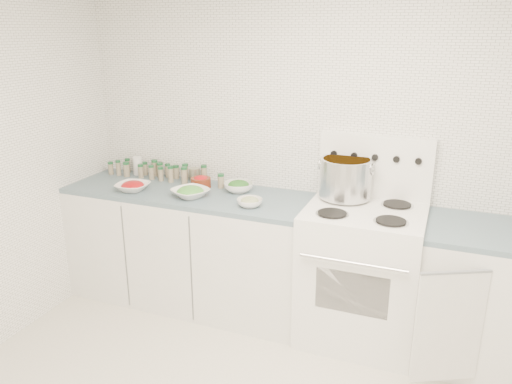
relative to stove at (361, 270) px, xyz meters
name	(u,v)px	position (x,y,z in m)	size (l,w,h in m)	color
room_walls	(216,147)	(-0.48, -1.19, 1.06)	(3.54, 3.04, 2.52)	white
counter_left	(190,247)	(-1.30, 0.00, -0.05)	(1.85, 0.62, 0.90)	white
stove	(361,270)	(0.00, 0.00, 0.00)	(0.76, 0.70, 1.36)	white
counter_right	(494,300)	(0.82, 0.00, -0.05)	(0.89, 0.81, 0.90)	white
stock_pot	(346,176)	(-0.17, 0.16, 0.59)	(0.37, 0.35, 0.27)	silver
bowl_tomato	(133,186)	(-1.69, -0.14, 0.44)	(0.25, 0.25, 0.08)	white
bowl_snowpea	(190,192)	(-1.22, -0.11, 0.44)	(0.33, 0.33, 0.08)	white
bowl_broccoli	(239,186)	(-0.95, 0.13, 0.44)	(0.24, 0.24, 0.09)	white
bowl_zucchini	(250,202)	(-0.75, -0.14, 0.44)	(0.20, 0.20, 0.07)	white
bowl_pepper	(201,182)	(-1.25, 0.12, 0.45)	(0.15, 0.15, 0.09)	#632311
salt_canister	(138,166)	(-1.90, 0.24, 0.48)	(0.07, 0.07, 0.15)	white
tin_can	(195,175)	(-1.37, 0.24, 0.46)	(0.08, 0.08, 0.11)	gray
spice_cluster	(161,171)	(-1.66, 0.21, 0.46)	(1.05, 0.16, 0.14)	gray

